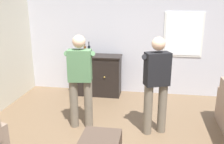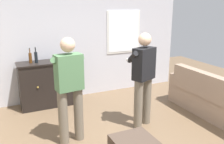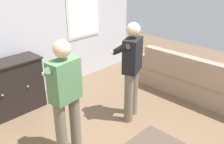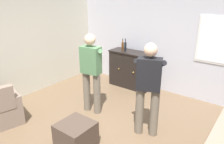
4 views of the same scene
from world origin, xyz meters
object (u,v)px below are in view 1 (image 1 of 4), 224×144
person_standing_right (156,81)px  sideboard_cabinet (97,75)px  bottle_wine_green (89,50)px  person_standing_left (80,77)px  bottle_liquor_amber (85,50)px

person_standing_right → sideboard_cabinet: bearing=130.3°
bottle_wine_green → sideboard_cabinet: bearing=3.1°
sideboard_cabinet → person_standing_right: (1.37, -1.62, 0.45)m
sideboard_cabinet → person_standing_left: 1.67m
bottle_wine_green → person_standing_left: bearing=-81.3°
person_standing_left → bottle_wine_green: bearing=98.7°
person_standing_left → person_standing_right: 1.31m
bottle_wine_green → bottle_liquor_amber: size_ratio=1.06×
person_standing_left → bottle_liquor_amber: bearing=102.2°
sideboard_cabinet → bottle_liquor_amber: (-0.29, 0.02, 0.60)m
bottle_wine_green → person_standing_left: 1.63m
bottle_wine_green → person_standing_right: 2.24m
sideboard_cabinet → bottle_liquor_amber: size_ratio=3.81×
sideboard_cabinet → person_standing_right: person_standing_right is taller
sideboard_cabinet → person_standing_right: bearing=-49.7°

